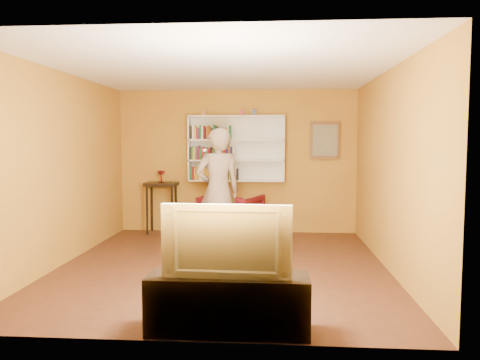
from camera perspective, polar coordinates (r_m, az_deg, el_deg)
name	(u,v)px	position (r m, az deg, el deg)	size (l,w,h in m)	color
room_shell	(222,194)	(6.45, -2.15, -1.66)	(5.30, 5.80, 2.88)	#422315
bookshelf	(237,149)	(8.81, -0.42, 3.83)	(1.80, 0.29, 1.23)	white
books_row_lower	(214,174)	(8.77, -3.15, 0.79)	(0.90, 0.19, 0.27)	#186F34
books_row_middle	(212,153)	(8.76, -3.45, 3.25)	(0.83, 0.19, 0.26)	black
books_row_upper	(210,133)	(8.76, -3.68, 5.74)	(0.77, 0.18, 0.27)	black
ornament_left	(204,113)	(8.84, -4.44, 8.19)	(0.08, 0.08, 0.11)	#B26F33
ornament_centre	(242,113)	(8.76, 0.24, 8.21)	(0.07, 0.07, 0.10)	#AF3C3A
ornament_right	(254,112)	(8.75, 1.75, 8.25)	(0.08, 0.08, 0.11)	#414E6D
framed_painting	(325,140)	(8.88, 10.31, 4.76)	(0.55, 0.05, 0.70)	brown
console_table	(161,191)	(8.93, -9.55, -1.34)	(0.59, 0.45, 0.97)	black
ruby_lustre	(161,174)	(8.90, -9.58, 0.77)	(0.14, 0.14, 0.23)	maroon
armchair	(232,218)	(8.02, -1.02, -4.69)	(0.90, 0.92, 0.84)	#40040D
person	(218,191)	(7.21, -2.70, -1.35)	(0.71, 0.46, 1.94)	#776557
game_remote	(205,150)	(6.98, -4.28, 3.65)	(0.04, 0.15, 0.04)	white
tv_cabinet	(228,303)	(4.40, -1.46, -14.81)	(1.47, 0.44, 0.52)	black
television	(228,239)	(4.24, -1.48, -7.21)	(1.15, 0.15, 0.66)	black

